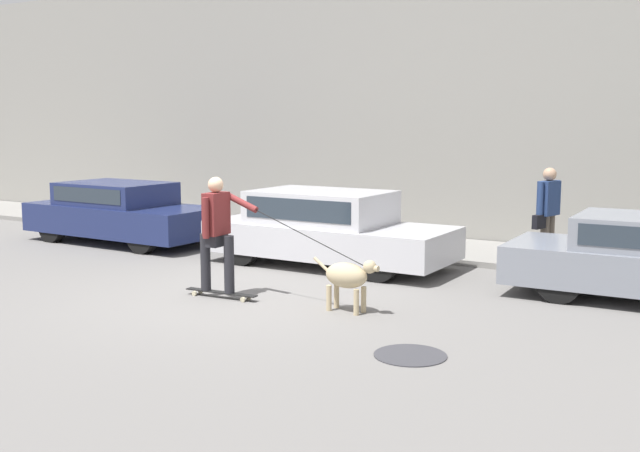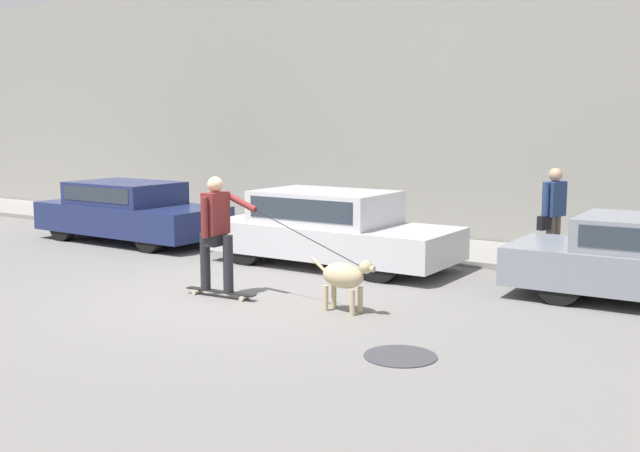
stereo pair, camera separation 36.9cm
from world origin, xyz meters
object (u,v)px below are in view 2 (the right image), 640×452
object	(u,v)px
pedestrian_with_bag	(553,211)
parked_car_0	(130,212)
parked_car_1	(331,229)
skateboarder	(217,229)
dog	(344,277)

from	to	relation	value
pedestrian_with_bag	parked_car_0	bearing A→B (deg)	28.57
parked_car_1	pedestrian_with_bag	bearing A→B (deg)	27.92
parked_car_0	parked_car_1	bearing A→B (deg)	1.67
parked_car_0	pedestrian_with_bag	bearing A→B (deg)	13.40
parked_car_0	skateboarder	distance (m)	5.54
parked_car_1	skateboarder	size ratio (longest dim) A/B	1.52
pedestrian_with_bag	parked_car_1	bearing A→B (deg)	44.02
skateboarder	pedestrian_with_bag	xyz separation A→B (m)	(3.44, 4.54, 0.02)
parked_car_0	skateboarder	size ratio (longest dim) A/B	1.49
skateboarder	pedestrian_with_bag	size ratio (longest dim) A/B	1.76
parked_car_1	skateboarder	world-z (taller)	skateboarder
parked_car_1	pedestrian_with_bag	xyz separation A→B (m)	(3.31, 1.70, 0.36)
parked_car_1	pedestrian_with_bag	world-z (taller)	pedestrian_with_bag
dog	skateboarder	distance (m)	2.03
parked_car_1	dog	bearing A→B (deg)	-54.50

